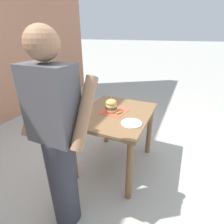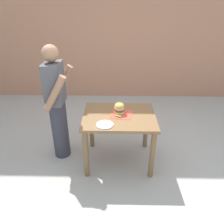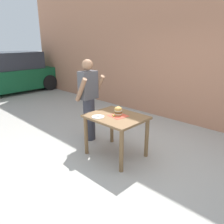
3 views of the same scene
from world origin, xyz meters
TOP-DOWN VIEW (x-y plane):
  - ground_plane at (0.00, 0.00)m, footprint 80.00×80.00m
  - patio_table at (0.00, 0.00)m, footprint 0.80×0.99m
  - serving_paper at (0.03, -0.03)m, footprint 0.32×0.32m
  - sandwich at (0.05, -0.00)m, footprint 0.14×0.14m
  - pickle_spear at (-0.05, 0.01)m, footprint 0.06×0.09m
  - side_plate_with_forks at (-0.26, 0.19)m, footprint 0.22×0.22m
  - diner_across_table at (0.12, 0.88)m, footprint 0.55×0.35m
  - building_wall at (2.62, 1.86)m, footprint 0.30×10.00m
  - parked_car_near_curb at (8.61, 6.28)m, footprint 4.23×1.90m
  - parked_car_mid_block at (0.88, 6.70)m, footprint 4.23×1.89m

SIDE VIEW (x-z plane):
  - ground_plane at x=0.00m, z-range 0.00..0.00m
  - patio_table at x=0.00m, z-range 0.25..1.01m
  - parked_car_near_curb at x=8.61m, z-range -0.08..1.52m
  - parked_car_mid_block at x=0.88m, z-range -0.08..1.52m
  - serving_paper at x=0.03m, z-range 0.77..0.77m
  - side_plate_with_forks at x=-0.26m, z-range 0.76..0.78m
  - pickle_spear at x=-0.05m, z-range 0.77..0.79m
  - sandwich at x=0.05m, z-range 0.75..0.94m
  - diner_across_table at x=0.12m, z-range 0.04..1.73m
  - building_wall at x=2.62m, z-range 0.00..5.08m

